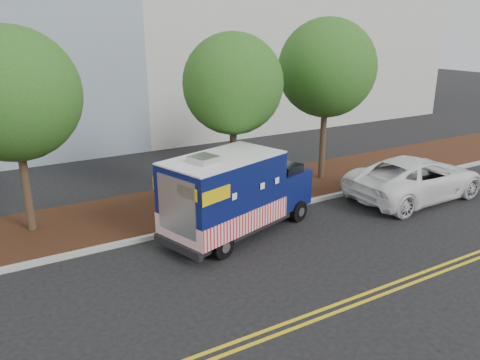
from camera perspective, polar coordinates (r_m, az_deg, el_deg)
ground at (r=14.91m, az=-2.15°, el=-7.66°), size 120.00×120.00×0.00m
curb at (r=16.02m, az=-4.52°, el=-5.51°), size 120.00×0.18×0.15m
mulch_strip at (r=17.80m, az=-7.46°, el=-3.12°), size 120.00×4.00×0.15m
centerline_near at (r=11.68m, az=8.59°, el=-15.85°), size 120.00×0.10×0.01m
centerline_far at (r=11.53m, az=9.39°, el=-16.42°), size 120.00×0.10×0.01m
tree_a at (r=15.83m, az=-26.00°, el=9.33°), size 4.08×4.08×6.61m
tree_b at (r=16.71m, az=-0.87°, el=11.58°), size 3.56×3.56×6.37m
tree_c at (r=20.08m, az=10.53°, el=13.23°), size 4.05×4.05×6.90m
sign_post at (r=15.60m, az=-7.83°, el=-1.85°), size 0.06×0.06×2.40m
food_truck at (r=15.03m, az=-0.73°, el=-1.98°), size 5.86×3.54×2.91m
white_car at (r=19.67m, az=20.69°, el=0.24°), size 6.00×2.86×1.65m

